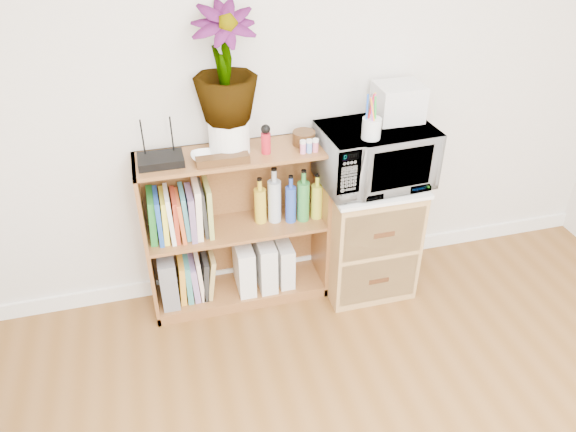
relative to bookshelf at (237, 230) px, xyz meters
name	(u,v)px	position (x,y,z in m)	size (l,w,h in m)	color
skirting_board	(291,264)	(0.35, 0.14, -0.42)	(4.00, 0.02, 0.10)	white
bookshelf	(237,230)	(0.00, 0.00, 0.00)	(1.00, 0.30, 0.95)	brown
wicker_unit	(366,236)	(0.75, -0.08, -0.12)	(0.50, 0.45, 0.70)	#9E7542
microwave	(375,155)	(0.75, -0.08, 0.41)	(0.58, 0.39, 0.32)	silver
pen_cup	(371,128)	(0.67, -0.19, 0.62)	(0.10, 0.10, 0.10)	silver
small_appliance	(398,102)	(0.89, -0.01, 0.66)	(0.24, 0.20, 0.19)	silver
router	(161,160)	(-0.36, -0.02, 0.50)	(0.22, 0.15, 0.04)	black
white_bowl	(204,157)	(-0.15, -0.03, 0.49)	(0.13, 0.13, 0.03)	white
plant_pot	(229,136)	(-0.01, 0.02, 0.56)	(0.21, 0.21, 0.17)	white
potted_plant	(225,65)	(-0.01, 0.02, 0.93)	(0.31, 0.31, 0.55)	#307932
trinket_box	(223,160)	(-0.06, -0.10, 0.50)	(0.26, 0.07, 0.04)	#3C2510
kokeshi_doll	(266,143)	(0.17, -0.04, 0.53)	(0.05, 0.05, 0.11)	#B31624
wooden_bowl	(304,138)	(0.38, 0.01, 0.51)	(0.12, 0.12, 0.07)	#38220F
paint_jars	(309,148)	(0.38, -0.09, 0.50)	(0.10, 0.04, 0.05)	#D27482
file_box	(168,277)	(-0.41, 0.00, -0.25)	(0.09, 0.25, 0.31)	slate
magazine_holder_left	(244,266)	(0.03, -0.01, -0.25)	(0.10, 0.24, 0.30)	silver
magazine_holder_mid	(265,262)	(0.15, -0.01, -0.25)	(0.10, 0.25, 0.31)	silver
magazine_holder_right	(284,262)	(0.27, -0.01, -0.27)	(0.08, 0.21, 0.27)	silver
cookbooks	(181,213)	(-0.29, 0.00, 0.16)	(0.34, 0.20, 0.30)	#207929
liquor_bottles	(288,197)	(0.29, 0.00, 0.17)	(0.38, 0.07, 0.32)	gold
lower_books	(196,276)	(-0.25, 0.00, -0.28)	(0.22, 0.19, 0.27)	orange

